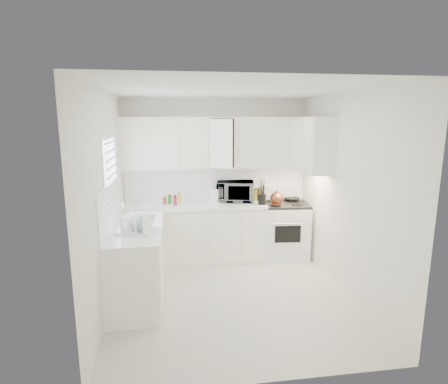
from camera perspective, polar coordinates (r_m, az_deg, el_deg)
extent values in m
plane|color=silver|center=(4.91, 1.22, -16.09)|extent=(3.20, 3.20, 0.00)
plane|color=white|center=(4.37, 1.37, 15.75)|extent=(3.20, 3.20, 0.00)
plane|color=white|center=(6.02, -1.23, 2.13)|extent=(3.00, 0.00, 3.00)
plane|color=white|center=(2.96, 6.48, -7.75)|extent=(3.00, 0.00, 3.00)
plane|color=white|center=(4.47, -18.03, -1.66)|extent=(0.00, 3.20, 3.20)
plane|color=white|center=(4.94, 18.73, -0.52)|extent=(0.00, 3.20, 3.20)
cube|color=white|center=(5.76, -4.69, -2.14)|extent=(2.24, 0.64, 0.05)
cube|color=white|center=(4.72, -13.62, -5.47)|extent=(0.64, 1.62, 0.05)
cube|color=white|center=(6.02, -1.22, 1.42)|extent=(2.98, 0.02, 0.55)
cube|color=white|center=(4.68, -17.45, -2.01)|extent=(0.02, 1.60, 0.55)
imported|color=gray|center=(5.91, 1.78, 0.47)|extent=(0.64, 0.43, 0.40)
cylinder|color=white|center=(5.92, -1.63, -0.15)|extent=(0.12, 0.12, 0.27)
cylinder|color=brown|center=(5.86, -9.29, -1.12)|extent=(0.06, 0.06, 0.13)
cylinder|color=#2C7727|center=(5.77, -8.55, -1.29)|extent=(0.06, 0.06, 0.13)
cylinder|color=#B91845|center=(5.85, -7.82, -1.08)|extent=(0.06, 0.06, 0.13)
cylinder|color=yellow|center=(5.77, -7.06, -1.25)|extent=(0.06, 0.06, 0.13)
cylinder|color=#B91845|center=(6.03, 4.42, -0.35)|extent=(0.06, 0.06, 0.19)
cylinder|color=yellow|center=(5.99, 5.06, -0.45)|extent=(0.06, 0.06, 0.19)
cylinder|color=#513E17|center=(6.05, 5.44, -0.32)|extent=(0.06, 0.06, 0.19)
cylinder|color=black|center=(6.01, 6.08, -0.42)|extent=(0.06, 0.06, 0.19)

